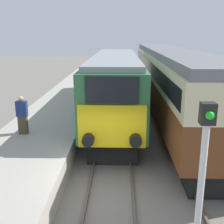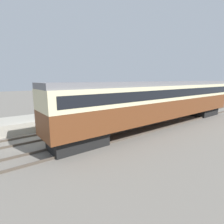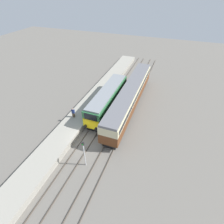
{
  "view_description": "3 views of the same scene",
  "coord_description": "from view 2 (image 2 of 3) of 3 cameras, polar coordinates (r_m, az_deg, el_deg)",
  "views": [
    {
      "loc": [
        0.28,
        -7.78,
        5.01
      ],
      "look_at": [
        0.0,
        1.89,
        2.33
      ],
      "focal_mm": 45.0,
      "sensor_mm": 36.0,
      "label": 1
    },
    {
      "loc": [
        13.15,
        -2.96,
        4.32
      ],
      "look_at": [
        1.7,
        5.89,
        1.6
      ],
      "focal_mm": 28.0,
      "sensor_mm": 36.0,
      "label": 2
    },
    {
      "loc": [
        9.33,
        -14.7,
        18.25
      ],
      "look_at": [
        1.7,
        5.89,
        1.6
      ],
      "focal_mm": 28.0,
      "sensor_mm": 36.0,
      "label": 3
    }
  ],
  "objects": [
    {
      "name": "platform_left",
      "position": [
        20.14,
        -3.94,
        -0.42
      ],
      "size": [
        3.5,
        50.0,
        0.92
      ],
      "color": "#9E998C",
      "rests_on": "ground_plane"
    },
    {
      "name": "passenger_carriage",
      "position": [
        16.56,
        15.93,
        3.99
      ],
      "size": [
        2.75,
        21.29,
        4.13
      ],
      "color": "black",
      "rests_on": "ground_plane"
    },
    {
      "name": "ground_plane",
      "position": [
        14.16,
        -23.99,
        -8.08
      ],
      "size": [
        120.0,
        120.0,
        0.0
      ],
      "primitive_type": "plane",
      "color": "slate"
    },
    {
      "name": "rails_far_track",
      "position": [
        13.29,
        1.47,
        -8.02
      ],
      "size": [
        1.5,
        60.0,
        0.14
      ],
      "color": "#4C4238",
      "rests_on": "ground_plane"
    },
    {
      "name": "rails_near_track",
      "position": [
        15.95,
        -6.29,
        -4.87
      ],
      "size": [
        1.51,
        60.0,
        0.14
      ],
      "color": "#4C4238",
      "rests_on": "ground_plane"
    },
    {
      "name": "person_on_platform",
      "position": [
        18.32,
        -16.89,
        2.07
      ],
      "size": [
        0.44,
        0.26,
        1.63
      ],
      "color": "#473828",
      "rests_on": "platform_left"
    },
    {
      "name": "locomotive",
      "position": [
        17.46,
        2.91,
        3.55
      ],
      "size": [
        2.7,
        13.37,
        3.91
      ],
      "color": "black",
      "rests_on": "ground_plane"
    }
  ]
}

